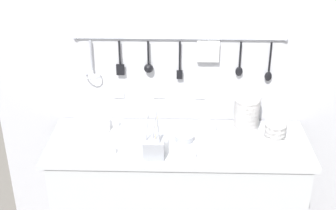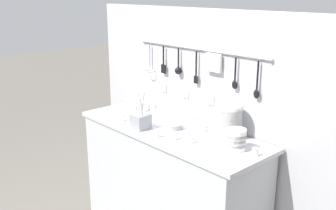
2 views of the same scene
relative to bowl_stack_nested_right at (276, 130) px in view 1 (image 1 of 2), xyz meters
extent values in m
cube|color=#B7BABC|center=(-0.57, -0.03, -0.08)|extent=(1.53, 0.54, 0.03)
cube|color=#B7BABC|center=(-0.57, -0.03, -0.56)|extent=(1.47, 0.52, 0.92)
cube|color=#B2B2B7|center=(-0.57, 0.27, -0.13)|extent=(2.33, 0.04, 1.78)
cylinder|color=#93969E|center=(-0.57, 0.24, 0.47)|extent=(1.24, 0.01, 0.01)
sphere|color=#93969E|center=(-1.19, 0.24, 0.47)|extent=(0.02, 0.02, 0.02)
sphere|color=#93969E|center=(0.06, 0.24, 0.47)|extent=(0.02, 0.02, 0.02)
cylinder|color=#93969E|center=(-1.10, 0.23, 0.37)|extent=(0.01, 0.01, 0.19)
torus|color=#93969E|center=(-1.10, 0.23, 0.23)|extent=(0.10, 0.10, 0.01)
cylinder|color=#93969E|center=(-1.10, 0.24, 0.47)|extent=(0.00, 0.01, 0.02)
cylinder|color=black|center=(-0.93, 0.23, 0.38)|extent=(0.01, 0.01, 0.15)
cube|color=black|center=(-0.93, 0.23, 0.28)|extent=(0.05, 0.01, 0.07)
cylinder|color=#93969E|center=(-0.93, 0.24, 0.47)|extent=(0.01, 0.01, 0.02)
cylinder|color=black|center=(-0.75, 0.23, 0.38)|extent=(0.01, 0.01, 0.15)
sphere|color=black|center=(-0.75, 0.23, 0.29)|extent=(0.06, 0.06, 0.06)
cylinder|color=#93969E|center=(-0.75, 0.24, 0.47)|extent=(0.01, 0.01, 0.02)
cylinder|color=black|center=(-0.57, 0.23, 0.37)|extent=(0.01, 0.01, 0.19)
cube|color=black|center=(-0.57, 0.23, 0.25)|extent=(0.04, 0.01, 0.06)
cylinder|color=#93969E|center=(-0.57, 0.24, 0.47)|extent=(0.01, 0.01, 0.02)
cube|color=silver|center=(-0.40, 0.23, 0.40)|extent=(0.13, 0.02, 0.13)
cylinder|color=#93969E|center=(-0.40, 0.24, 0.47)|extent=(0.01, 0.01, 0.02)
cylinder|color=black|center=(-0.21, 0.23, 0.38)|extent=(0.01, 0.01, 0.16)
ellipsoid|color=black|center=(-0.21, 0.23, 0.27)|extent=(0.04, 0.02, 0.06)
cylinder|color=#93969E|center=(-0.21, 0.24, 0.47)|extent=(0.01, 0.01, 0.02)
cylinder|color=black|center=(-0.03, 0.23, 0.36)|extent=(0.01, 0.01, 0.19)
ellipsoid|color=black|center=(-0.03, 0.23, 0.24)|extent=(0.04, 0.02, 0.06)
cylinder|color=#93969E|center=(-0.03, 0.24, 0.47)|extent=(0.00, 0.01, 0.02)
cube|color=white|center=(-0.95, 0.25, 0.12)|extent=(0.07, 0.01, 0.07)
cube|color=white|center=(-0.69, 0.25, 0.12)|extent=(0.07, 0.01, 0.07)
cube|color=white|center=(-0.44, 0.25, 0.12)|extent=(0.07, 0.01, 0.07)
cube|color=white|center=(-0.18, 0.25, 0.12)|extent=(0.07, 0.01, 0.07)
cylinder|color=white|center=(0.00, 0.00, -0.04)|extent=(0.12, 0.12, 0.05)
cylinder|color=white|center=(0.00, 0.00, -0.01)|extent=(0.12, 0.12, 0.05)
cylinder|color=white|center=(0.00, 0.00, 0.01)|extent=(0.12, 0.12, 0.05)
cylinder|color=white|center=(0.00, 0.00, 0.04)|extent=(0.12, 0.12, 0.05)
cylinder|color=white|center=(-0.16, 0.13, -0.04)|extent=(0.15, 0.15, 0.05)
cylinder|color=white|center=(-0.16, 0.13, -0.02)|extent=(0.15, 0.15, 0.05)
cylinder|color=white|center=(-0.16, 0.13, 0.01)|extent=(0.15, 0.15, 0.05)
cylinder|color=white|center=(-0.16, 0.13, 0.03)|extent=(0.15, 0.15, 0.05)
cylinder|color=white|center=(-0.16, 0.13, 0.06)|extent=(0.15, 0.15, 0.05)
cylinder|color=white|center=(-0.16, 0.13, 0.09)|extent=(0.15, 0.15, 0.05)
cylinder|color=white|center=(-0.16, 0.13, 0.11)|extent=(0.15, 0.15, 0.05)
cylinder|color=white|center=(-0.16, 0.13, 0.14)|extent=(0.15, 0.15, 0.05)
cylinder|color=white|center=(-1.09, 0.08, -0.06)|extent=(0.20, 0.20, 0.01)
cylinder|color=white|center=(-1.09, 0.08, -0.05)|extent=(0.20, 0.20, 0.01)
cylinder|color=white|center=(-1.09, 0.08, -0.04)|extent=(0.20, 0.20, 0.01)
cylinder|color=white|center=(-1.09, 0.08, -0.03)|extent=(0.20, 0.20, 0.01)
cylinder|color=white|center=(-1.09, 0.08, -0.02)|extent=(0.20, 0.20, 0.01)
cylinder|color=white|center=(-1.09, 0.08, -0.01)|extent=(0.20, 0.20, 0.01)
cylinder|color=white|center=(-1.09, 0.08, 0.00)|extent=(0.20, 0.20, 0.01)
cylinder|color=white|center=(-1.09, 0.08, 0.01)|extent=(0.20, 0.20, 0.01)
cylinder|color=#93969E|center=(-0.53, -0.01, -0.05)|extent=(0.11, 0.11, 0.04)
cube|color=#93969E|center=(-0.70, -0.19, -0.01)|extent=(0.12, 0.12, 0.11)
cylinder|color=#93969E|center=(-0.74, -0.20, 0.09)|extent=(0.02, 0.03, 0.20)
cylinder|color=#93969E|center=(-0.67, -0.22, 0.08)|extent=(0.02, 0.02, 0.20)
cylinder|color=#93969E|center=(-0.67, -0.20, 0.08)|extent=(0.03, 0.02, 0.18)
cylinder|color=#93969E|center=(-0.70, -0.17, 0.09)|extent=(0.04, 0.02, 0.21)
cylinder|color=#C6B793|center=(-0.69, -0.18, 0.09)|extent=(0.03, 0.02, 0.20)
cylinder|color=white|center=(-0.38, -0.16, -0.04)|extent=(0.04, 0.04, 0.05)
cylinder|color=white|center=(-0.40, 0.15, -0.04)|extent=(0.04, 0.04, 0.05)
cylinder|color=white|center=(-0.35, -0.07, -0.04)|extent=(0.04, 0.04, 0.05)
cylinder|color=white|center=(0.14, 0.01, -0.04)|extent=(0.04, 0.04, 0.05)
cylinder|color=white|center=(-0.26, -0.12, -0.04)|extent=(0.04, 0.04, 0.05)
cylinder|color=white|center=(-0.49, -0.22, -0.04)|extent=(0.04, 0.04, 0.05)
cylinder|color=white|center=(-0.36, 0.10, -0.04)|extent=(0.04, 0.04, 0.05)
cylinder|color=white|center=(-0.96, 0.14, -0.04)|extent=(0.04, 0.04, 0.05)
cylinder|color=white|center=(-0.94, -0.18, -0.04)|extent=(0.04, 0.04, 0.05)
camera|label=1|loc=(-0.57, -2.39, 1.36)|focal=50.00mm
camera|label=2|loc=(1.39, -1.84, 0.89)|focal=42.00mm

